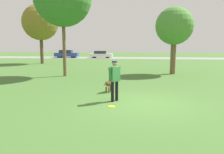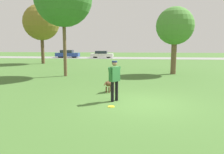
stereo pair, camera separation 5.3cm
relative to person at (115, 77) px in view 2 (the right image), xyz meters
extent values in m
plane|color=#426B2D|center=(1.16, -0.23, -1.02)|extent=(120.00, 120.00, 0.00)
cube|color=gray|center=(1.16, 30.93, -1.02)|extent=(120.00, 6.00, 0.01)
cylinder|color=black|center=(0.08, 0.10, -0.60)|extent=(0.18, 0.18, 0.85)
cylinder|color=black|center=(-0.08, -0.10, -0.60)|extent=(0.18, 0.18, 0.85)
cube|color=#2D7038|center=(0.00, 0.00, 0.13)|extent=(0.46, 0.51, 0.60)
cylinder|color=#2D7038|center=(0.16, 0.21, 0.13)|extent=(0.20, 0.23, 0.61)
cylinder|color=#2D7038|center=(-0.16, -0.21, 0.13)|extent=(0.20, 0.23, 0.61)
sphere|color=#A87A5B|center=(0.00, 0.00, 0.58)|extent=(0.30, 0.30, 0.21)
cylinder|color=navy|center=(0.00, 0.00, 0.65)|extent=(0.31, 0.31, 0.06)
ellipsoid|color=brown|center=(-0.42, 1.77, -0.58)|extent=(0.57, 0.71, 0.31)
ellipsoid|color=black|center=(-0.34, 1.92, -0.63)|extent=(0.27, 0.25, 0.17)
sphere|color=black|center=(-0.24, 2.11, -0.49)|extent=(0.24, 0.24, 0.18)
cylinder|color=brown|center=(-0.40, 1.98, -0.88)|extent=(0.09, 0.09, 0.29)
cylinder|color=brown|center=(-0.25, 1.91, -0.88)|extent=(0.09, 0.09, 0.29)
cylinder|color=brown|center=(-0.59, 1.63, -0.88)|extent=(0.09, 0.09, 0.29)
cylinder|color=brown|center=(-0.44, 1.55, -0.88)|extent=(0.09, 0.09, 0.29)
cylinder|color=brown|center=(-0.61, 1.41, -0.53)|extent=(0.14, 0.20, 0.18)
cylinder|color=yellow|center=(-0.03, -0.86, -1.01)|extent=(0.27, 0.27, 0.02)
torus|color=yellow|center=(-0.03, -0.86, -1.01)|extent=(0.27, 0.27, 0.02)
cylinder|color=brown|center=(-4.54, 7.10, 1.07)|extent=(0.25, 0.25, 4.19)
cylinder|color=brown|center=(-11.07, 17.65, 0.72)|extent=(0.41, 0.41, 3.48)
sphere|color=olive|center=(-11.07, 17.65, 4.13)|extent=(4.45, 4.45, 4.45)
cylinder|color=brown|center=(3.83, 9.27, 0.35)|extent=(0.43, 0.43, 2.74)
sphere|color=#4C8938|center=(3.83, 9.27, 2.84)|extent=(2.99, 2.99, 2.99)
cube|color=#284293|center=(-12.13, 30.73, -0.46)|extent=(4.35, 1.99, 0.67)
cube|color=#232D38|center=(-12.25, 30.72, 0.14)|extent=(2.29, 1.65, 0.52)
cylinder|color=black|center=(-10.88, 31.57, -0.70)|extent=(0.66, 0.23, 0.66)
cylinder|color=black|center=(-10.81, 30.00, -0.70)|extent=(0.66, 0.23, 0.66)
cylinder|color=black|center=(-13.44, 31.46, -0.70)|extent=(0.66, 0.23, 0.66)
cylinder|color=black|center=(-13.37, 29.89, -0.70)|extent=(0.66, 0.23, 0.66)
cube|color=white|center=(-5.59, 30.61, -0.51)|extent=(4.12, 1.82, 0.55)
cube|color=#232D38|center=(-5.72, 30.61, 0.01)|extent=(2.16, 1.52, 0.50)
cylinder|color=black|center=(-4.40, 31.38, -0.69)|extent=(0.68, 0.22, 0.67)
cylinder|color=black|center=(-4.35, 29.93, -0.69)|extent=(0.68, 0.22, 0.67)
cylinder|color=black|center=(-6.84, 31.29, -0.69)|extent=(0.68, 0.22, 0.67)
cylinder|color=black|center=(-6.79, 29.85, -0.69)|extent=(0.68, 0.22, 0.67)
camera|label=1|loc=(0.91, -8.94, 1.33)|focal=35.00mm
camera|label=2|loc=(0.96, -8.93, 1.33)|focal=35.00mm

